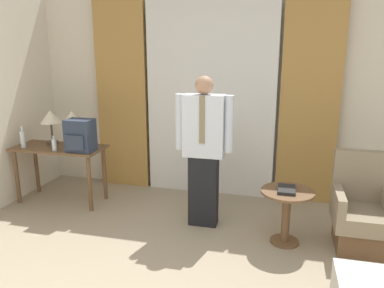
# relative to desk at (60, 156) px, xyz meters

# --- Properties ---
(wall_back) EXTENTS (10.00, 0.06, 2.70)m
(wall_back) POSITION_rel_desk_xyz_m (1.77, 0.90, 0.74)
(wall_back) COLOR silver
(wall_back) RESTS_ON ground_plane
(curtain_sheer_center) EXTENTS (1.69, 0.06, 2.58)m
(curtain_sheer_center) POSITION_rel_desk_xyz_m (1.77, 0.77, 0.68)
(curtain_sheer_center) COLOR white
(curtain_sheer_center) RESTS_ON ground_plane
(curtain_drape_left) EXTENTS (0.71, 0.06, 2.58)m
(curtain_drape_left) POSITION_rel_desk_xyz_m (0.53, 0.77, 0.68)
(curtain_drape_left) COLOR #B28442
(curtain_drape_left) RESTS_ON ground_plane
(curtain_drape_right) EXTENTS (0.71, 0.06, 2.58)m
(curtain_drape_right) POSITION_rel_desk_xyz_m (3.01, 0.77, 0.68)
(curtain_drape_right) COLOR #B28442
(curtain_drape_right) RESTS_ON ground_plane
(desk) EXTENTS (1.13, 0.51, 0.72)m
(desk) POSITION_rel_desk_xyz_m (0.00, 0.00, 0.00)
(desk) COLOR brown
(desk) RESTS_ON ground_plane
(table_lamp_left) EXTENTS (0.26, 0.26, 0.44)m
(table_lamp_left) POSITION_rel_desk_xyz_m (-0.15, 0.10, 0.45)
(table_lamp_left) COLOR #4C4238
(table_lamp_left) RESTS_ON desk
(table_lamp_right) EXTENTS (0.26, 0.26, 0.44)m
(table_lamp_right) POSITION_rel_desk_xyz_m (0.15, 0.10, 0.45)
(table_lamp_right) COLOR #4C4238
(table_lamp_right) RESTS_ON desk
(bottle_near_edge) EXTENTS (0.06, 0.06, 0.26)m
(bottle_near_edge) POSITION_rel_desk_xyz_m (-0.40, -0.14, 0.23)
(bottle_near_edge) COLOR silver
(bottle_near_edge) RESTS_ON desk
(bottle_by_lamp) EXTENTS (0.06, 0.06, 0.18)m
(bottle_by_lamp) POSITION_rel_desk_xyz_m (0.06, -0.17, 0.19)
(bottle_by_lamp) COLOR silver
(bottle_by_lamp) RESTS_ON desk
(backpack) EXTENTS (0.31, 0.26, 0.38)m
(backpack) POSITION_rel_desk_xyz_m (0.38, -0.11, 0.31)
(backpack) COLOR #2D384C
(backpack) RESTS_ON desk
(person) EXTENTS (0.63, 0.21, 1.65)m
(person) POSITION_rel_desk_xyz_m (1.90, -0.20, 0.29)
(person) COLOR black
(person) RESTS_ON ground_plane
(armchair) EXTENTS (0.54, 0.59, 0.93)m
(armchair) POSITION_rel_desk_xyz_m (3.51, -0.29, -0.27)
(armchair) COLOR brown
(armchair) RESTS_ON ground_plane
(side_table) EXTENTS (0.52, 0.52, 0.56)m
(side_table) POSITION_rel_desk_xyz_m (2.79, -0.41, -0.23)
(side_table) COLOR brown
(side_table) RESTS_ON ground_plane
(book) EXTENTS (0.17, 0.26, 0.03)m
(book) POSITION_rel_desk_xyz_m (2.78, -0.42, -0.03)
(book) COLOR black
(book) RESTS_ON side_table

